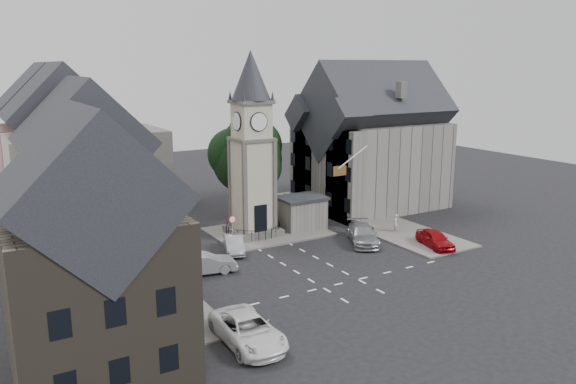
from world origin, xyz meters
TOP-DOWN VIEW (x-y plane):
  - ground at (0.00, 0.00)m, footprint 120.00×120.00m
  - pavement_west at (-12.50, 6.00)m, footprint 6.00×30.00m
  - pavement_east at (12.00, 8.00)m, footprint 6.00×26.00m
  - central_island at (1.50, 8.00)m, footprint 10.00×8.00m
  - road_markings at (0.00, -5.50)m, footprint 20.00×8.00m
  - clock_tower at (0.00, 7.99)m, footprint 4.86×4.86m
  - stone_shelter at (4.80, 7.50)m, footprint 4.30×3.30m
  - town_tree at (2.00, 13.00)m, footprint 7.20×7.20m
  - warning_sign_post at (-3.20, 5.43)m, footprint 0.70×0.19m
  - terrace_pink at (-15.50, 16.00)m, footprint 8.10×7.60m
  - terrace_cream at (-15.50, 8.00)m, footprint 8.10×7.60m
  - terrace_tudor at (-15.50, 0.00)m, footprint 8.10×7.60m
  - building_sw_stone at (-17.00, -9.00)m, footprint 8.60×7.60m
  - backdrop_west at (-12.00, 28.00)m, footprint 20.00×10.00m
  - east_building at (15.59, 11.00)m, footprint 14.40×11.40m
  - east_boundary_wall at (9.20, 10.00)m, footprint 0.40×16.00m
  - flagpole at (8.00, 4.00)m, footprint 3.68×0.10m
  - car_west_blue at (-11.29, -1.52)m, footprint 4.49×3.60m
  - car_west_silver at (-7.50, 1.16)m, footprint 4.92×2.39m
  - car_west_grey at (-8.91, 7.55)m, footprint 5.72×2.72m
  - car_island_silver at (-3.54, 4.50)m, footprint 2.68×4.36m
  - car_island_east at (7.00, 1.04)m, footprint 4.48×5.84m
  - car_east_red at (11.50, -3.00)m, footprint 2.82×4.65m
  - van_sw_white at (-9.50, -10.00)m, footprint 2.78×5.86m
  - pedestrian at (11.50, 2.00)m, footprint 0.77×0.72m

SIDE VIEW (x-z plane):
  - ground at x=0.00m, z-range 0.00..0.00m
  - road_markings at x=0.00m, z-range 0.00..0.01m
  - pavement_west at x=-12.50m, z-range 0.00..0.14m
  - pavement_east at x=12.00m, z-range 0.00..0.14m
  - central_island at x=1.50m, z-range 0.00..0.16m
  - east_boundary_wall at x=9.20m, z-range 0.00..0.90m
  - car_island_silver at x=-3.54m, z-range 0.00..1.36m
  - car_west_blue at x=-11.29m, z-range 0.00..1.44m
  - car_east_red at x=11.50m, z-range 0.00..1.48m
  - car_west_silver at x=-7.50m, z-range 0.00..1.56m
  - car_west_grey at x=-8.91m, z-range 0.00..1.58m
  - car_island_east at x=7.00m, z-range 0.00..1.58m
  - van_sw_white at x=-9.50m, z-range 0.00..1.62m
  - pedestrian at x=11.50m, z-range 0.00..1.76m
  - stone_shelter at x=4.80m, z-range 0.01..3.09m
  - warning_sign_post at x=-3.20m, z-range 0.60..3.45m
  - backdrop_west at x=-12.00m, z-range 0.00..8.00m
  - building_sw_stone at x=-17.00m, z-range 0.15..10.55m
  - terrace_tudor at x=-15.50m, z-range 0.19..12.19m
  - east_building at x=15.59m, z-range -0.04..12.56m
  - terrace_pink at x=-15.50m, z-range 0.18..12.98m
  - terrace_cream at x=-15.50m, z-range 0.18..12.98m
  - town_tree at x=2.00m, z-range 1.57..12.37m
  - flagpole at x=8.00m, z-range 5.63..8.37m
  - clock_tower at x=0.00m, z-range 0.00..16.25m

